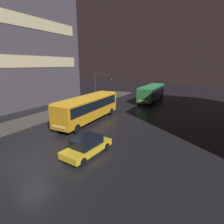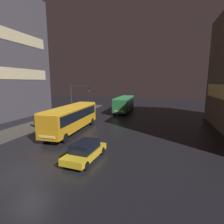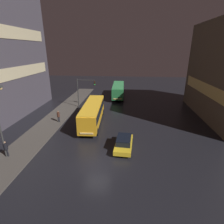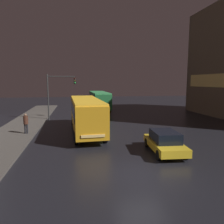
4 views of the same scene
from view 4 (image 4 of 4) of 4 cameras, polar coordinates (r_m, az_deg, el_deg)
name	(u,v)px [view 4 (image 4 of 4)]	position (r m, az deg, el deg)	size (l,w,h in m)	color
ground_plane	(141,174)	(11.94, 7.70, -15.83)	(120.00, 120.00, 0.00)	black
sidewalk_left	(13,134)	(21.73, -24.52, -5.35)	(4.00, 48.00, 0.15)	#47423D
bus_near	(86,112)	(20.69, -6.82, 0.02)	(2.94, 10.73, 3.19)	orange
bus_far	(99,99)	(36.99, -3.35, 3.41)	(2.83, 10.12, 3.07)	#236B38
car_taxi	(165,142)	(15.37, 13.61, -7.53)	(2.17, 4.40, 1.48)	gold
pedestrian_near	(26,122)	(21.09, -21.61, -2.32)	(0.58, 0.58, 1.81)	black
traffic_light_main	(58,89)	(28.15, -13.84, 5.93)	(3.58, 0.35, 5.74)	#2D2D2D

